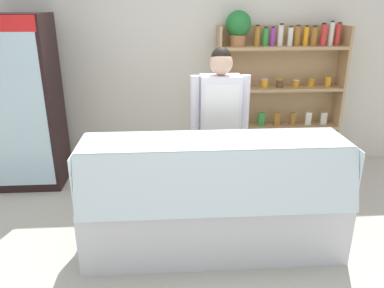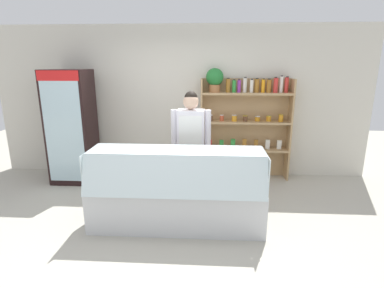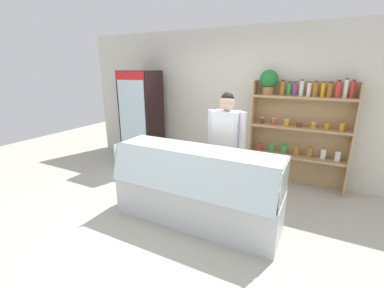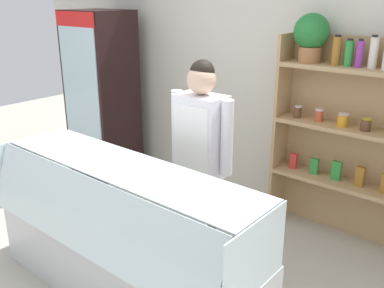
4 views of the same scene
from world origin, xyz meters
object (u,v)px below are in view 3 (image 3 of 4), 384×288
at_px(drinks_fridge, 142,119).
at_px(shop_clerk, 226,140).
at_px(shelving_unit, 295,121).
at_px(deli_display_case, 195,199).

xyz_separation_m(drinks_fridge, shop_clerk, (2.11, -0.75, 0.01)).
xyz_separation_m(shelving_unit, shop_clerk, (-0.82, -1.10, -0.15)).
height_order(shelving_unit, shop_clerk, shelving_unit).
bearing_deg(shelving_unit, deli_display_case, -117.94).
relative_size(shelving_unit, shop_clerk, 1.18).
distance_m(shelving_unit, deli_display_case, 2.20).
bearing_deg(deli_display_case, shop_clerk, 78.73).
height_order(drinks_fridge, shop_clerk, drinks_fridge).
relative_size(drinks_fridge, shelving_unit, 0.99).
bearing_deg(shop_clerk, drinks_fridge, 160.55).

